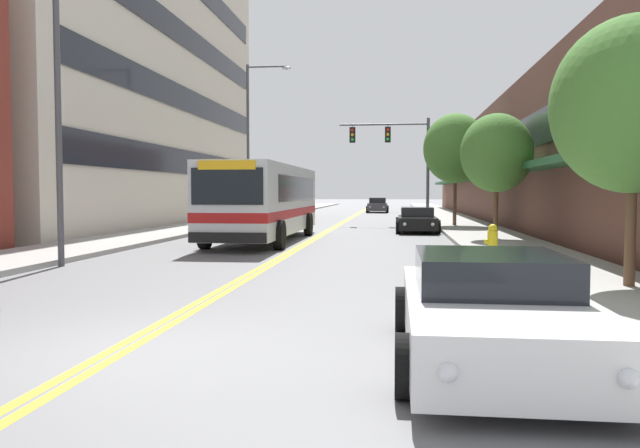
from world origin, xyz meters
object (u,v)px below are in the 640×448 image
object	(u,v)px
street_lamp_left_near	(65,66)
street_lamp_left_far	(254,131)
city_bus	(266,199)
car_champagne_parked_left_near	(278,212)
street_tree_right_near	(634,105)
street_tree_right_mid	(497,153)
car_black_parked_right_mid	(417,220)
street_tree_right_far	(455,149)
fire_hydrant	(492,241)
car_white_parked_right_foreground	(491,310)
traffic_signal_mast	(397,149)
car_dark_grey_moving_lead	(378,206)

from	to	relation	value
street_lamp_left_near	street_lamp_left_far	bearing A→B (deg)	89.64
city_bus	car_champagne_parked_left_near	distance (m)	15.82
street_tree_right_near	street_tree_right_mid	distance (m)	12.15
car_black_parked_right_mid	city_bus	bearing A→B (deg)	-135.45
car_champagne_parked_left_near	street_lamp_left_near	size ratio (longest dim) A/B	0.49
street_tree_right_far	street_tree_right_mid	bearing A→B (deg)	-86.00
car_champagne_parked_left_near	street_tree_right_far	distance (m)	12.75
street_tree_right_near	street_lamp_left_far	bearing A→B (deg)	118.40
street_tree_right_mid	street_tree_right_far	world-z (taller)	street_tree_right_far
street_tree_right_near	fire_hydrant	distance (m)	5.98
street_lamp_left_near	street_tree_right_mid	bearing A→B (deg)	37.30
car_black_parked_right_mid	street_lamp_left_far	distance (m)	11.91
car_black_parked_right_mid	street_tree_right_near	world-z (taller)	street_tree_right_near
street_tree_right_near	car_white_parked_right_foreground	bearing A→B (deg)	-122.96
car_white_parked_right_foreground	fire_hydrant	size ratio (longest dim) A/B	5.18
city_bus	fire_hydrant	size ratio (longest dim) A/B	12.31
traffic_signal_mast	street_lamp_left_near	world-z (taller)	street_lamp_left_near
traffic_signal_mast	street_tree_right_far	xyz separation A→B (m)	(3.09, -3.20, -0.20)
car_champagne_parked_left_near	street_tree_right_far	bearing A→B (deg)	-28.28
car_dark_grey_moving_lead	traffic_signal_mast	xyz separation A→B (m)	(1.76, -21.52, 3.81)
street_lamp_left_near	street_tree_right_near	world-z (taller)	street_lamp_left_near
city_bus	street_tree_right_far	distance (m)	13.08
car_dark_grey_moving_lead	street_lamp_left_far	bearing A→B (deg)	-106.04
car_black_parked_right_mid	street_tree_right_near	bearing A→B (deg)	-79.29
city_bus	street_lamp_left_far	bearing A→B (deg)	105.26
street_tree_right_near	traffic_signal_mast	bearing A→B (deg)	99.95
city_bus	street_tree_right_far	world-z (taller)	street_tree_right_far
city_bus	traffic_signal_mast	xyz separation A→B (m)	(5.19, 12.99, 2.79)
city_bus	car_black_parked_right_mid	size ratio (longest dim) A/B	2.38
car_champagne_parked_left_near	car_white_parked_right_foreground	world-z (taller)	car_champagne_parked_left_near
traffic_signal_mast	street_lamp_left_near	xyz separation A→B (m)	(-8.48, -22.12, 0.71)
traffic_signal_mast	street_lamp_left_near	bearing A→B (deg)	-110.99
street_lamp_left_near	street_tree_right_far	distance (m)	22.20
fire_hydrant	street_tree_right_mid	bearing A→B (deg)	80.59
car_dark_grey_moving_lead	street_tree_right_far	distance (m)	25.45
street_tree_right_mid	car_dark_grey_moving_lead	bearing A→B (deg)	99.14
street_tree_right_far	car_champagne_parked_left_near	bearing A→B (deg)	151.72
car_champagne_parked_left_near	street_tree_right_near	world-z (taller)	street_tree_right_near
city_bus	car_white_parked_right_foreground	bearing A→B (deg)	-69.91
city_bus	street_tree_right_far	xyz separation A→B (m)	(8.28, 9.79, 2.59)
traffic_signal_mast	street_lamp_left_far	bearing A→B (deg)	-170.53
car_champagne_parked_left_near	fire_hydrant	bearing A→B (deg)	-65.69
street_tree_right_mid	car_white_parked_right_foreground	bearing A→B (deg)	-98.94
city_bus	car_black_parked_right_mid	distance (m)	8.71
street_tree_right_mid	fire_hydrant	bearing A→B (deg)	-99.41
city_bus	street_tree_right_mid	bearing A→B (deg)	1.31
car_black_parked_right_mid	traffic_signal_mast	xyz separation A→B (m)	(-0.97, 6.93, 3.89)
street_lamp_left_near	fire_hydrant	size ratio (longest dim) A/B	9.70
car_champagne_parked_left_near	traffic_signal_mast	size ratio (longest dim) A/B	0.70
car_white_parked_right_foreground	street_tree_right_near	world-z (taller)	street_tree_right_near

